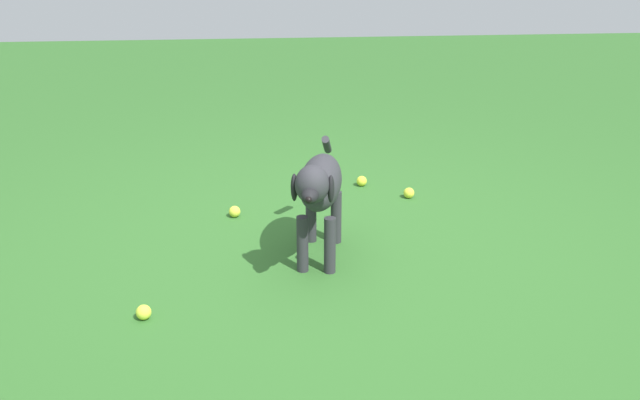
% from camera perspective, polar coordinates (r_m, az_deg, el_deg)
% --- Properties ---
extents(ground, '(14.00, 14.00, 0.00)m').
position_cam_1_polar(ground, '(3.62, 0.07, -4.54)').
color(ground, '#2D6026').
extents(dog, '(0.87, 0.32, 0.59)m').
position_cam_1_polar(dog, '(3.42, -0.09, 1.03)').
color(dog, '#2D2D33').
rests_on(dog, ground).
extents(tennis_ball_0, '(0.07, 0.07, 0.07)m').
position_cam_1_polar(tennis_ball_0, '(4.38, 7.18, 0.57)').
color(tennis_ball_0, yellow).
rests_on(tennis_ball_0, ground).
extents(tennis_ball_1, '(0.07, 0.07, 0.07)m').
position_cam_1_polar(tennis_ball_1, '(3.16, -14.03, -8.77)').
color(tennis_ball_1, '#D0E23D').
rests_on(tennis_ball_1, ground).
extents(tennis_ball_2, '(0.07, 0.07, 0.07)m').
position_cam_1_polar(tennis_ball_2, '(4.10, -6.90, -0.93)').
color(tennis_ball_2, '#D8DC3D').
rests_on(tennis_ball_2, ground).
extents(tennis_ball_3, '(0.07, 0.07, 0.07)m').
position_cam_1_polar(tennis_ball_3, '(4.55, 3.38, 1.54)').
color(tennis_ball_3, yellow).
rests_on(tennis_ball_3, ground).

